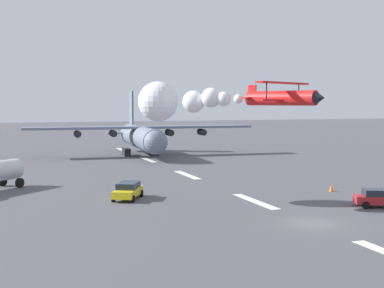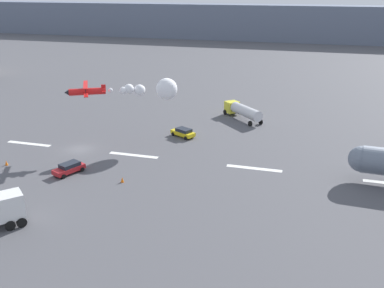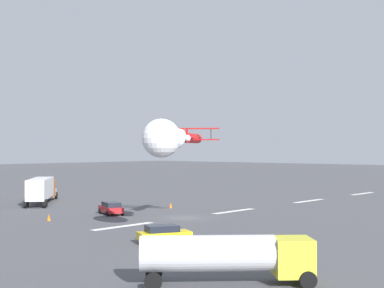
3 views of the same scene
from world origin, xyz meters
TOP-DOWN VIEW (x-y plane):
  - ground_plane at (0.00, 0.00)m, footprint 440.00×440.00m
  - runway_stripe_5 at (9.38, 0.00)m, footprint 8.00×0.90m
  - runway_stripe_6 at (28.15, 0.00)m, footprint 8.00×0.90m
  - runway_stripe_7 at (46.92, 0.00)m, footprint 8.00×0.90m
  - runway_stripe_8 at (65.69, 0.00)m, footprint 8.00×0.90m
  - cargo_transport_plane at (52.62, -0.53)m, footprint 24.18×37.83m
  - stunt_biplane_red at (10.14, 6.97)m, footprint 16.16×10.69m
  - followme_car_yellow at (3.42, -8.81)m, footprint 3.43×4.82m
  - airport_staff_sedan at (14.26, 10.41)m, footprint 4.74×3.64m
  - traffic_cone_far at (11.79, -9.49)m, footprint 0.44×0.44m

SIDE VIEW (x-z plane):
  - ground_plane at x=0.00m, z-range 0.00..0.00m
  - runway_stripe_5 at x=9.38m, z-range 0.00..0.01m
  - runway_stripe_6 at x=28.15m, z-range 0.00..0.01m
  - runway_stripe_7 at x=46.92m, z-range 0.00..0.01m
  - runway_stripe_8 at x=65.69m, z-range 0.00..0.01m
  - traffic_cone_far at x=11.79m, z-range 0.00..0.75m
  - airport_staff_sedan at x=14.26m, z-range 0.05..1.57m
  - followme_car_yellow at x=3.42m, z-range 0.05..1.57m
  - cargo_transport_plane at x=52.62m, z-range -2.17..8.71m
  - stunt_biplane_red at x=10.14m, z-range 7.16..10.66m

